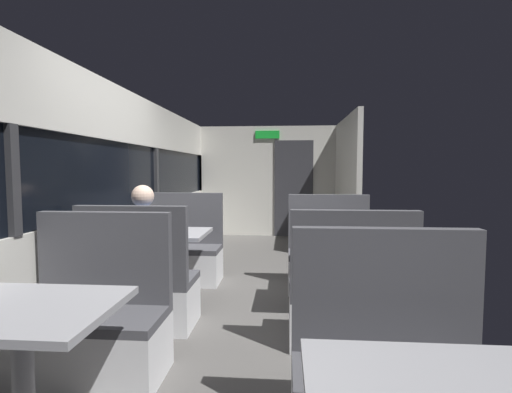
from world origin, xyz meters
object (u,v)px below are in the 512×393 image
dining_table_mid_window (165,241)px  bench_mid_window_facing_entry (183,255)px  dining_table_near_window (21,326)px  bench_near_window_facing_entry (95,328)px  bench_rear_aisle_facing_entry (329,262)px  bench_mid_window_facing_end (140,291)px  dining_table_rear_aisle (338,248)px  seated_passenger (143,265)px  bench_rear_aisle_facing_end (350,304)px  bench_front_aisle_facing_entry (391,393)px

dining_table_mid_window → bench_mid_window_facing_entry: bench_mid_window_facing_entry is taller
dining_table_near_window → bench_near_window_facing_entry: size_ratio=0.82×
bench_rear_aisle_facing_entry → bench_mid_window_facing_end: bearing=-146.2°
bench_mid_window_facing_end → dining_table_near_window: bearing=-90.0°
bench_near_window_facing_entry → dining_table_mid_window: 1.53m
bench_near_window_facing_entry → dining_table_rear_aisle: (1.79, 1.29, 0.31)m
dining_table_mid_window → bench_mid_window_facing_entry: 0.77m
dining_table_near_window → dining_table_rear_aisle: same height
seated_passenger → bench_near_window_facing_entry: bearing=-90.0°
dining_table_mid_window → dining_table_rear_aisle: (1.79, -0.20, 0.00)m
bench_mid_window_facing_end → seated_passenger: size_ratio=0.87×
dining_table_near_window → dining_table_mid_window: 2.19m
bench_mid_window_facing_end → dining_table_rear_aisle: size_ratio=1.22×
bench_mid_window_facing_entry → dining_table_rear_aisle: bearing=-26.7°
dining_table_near_window → dining_table_rear_aisle: bearing=48.1°
dining_table_near_window → seated_passenger: 1.57m
dining_table_rear_aisle → bench_rear_aisle_facing_end: 0.77m
seated_passenger → bench_mid_window_facing_end: bearing=-90.0°
bench_rear_aisle_facing_entry → dining_table_mid_window: bearing=-164.4°
bench_front_aisle_facing_entry → seated_passenger: size_ratio=0.87×
dining_table_mid_window → bench_mid_window_facing_entry: size_ratio=0.82×
bench_rear_aisle_facing_end → seated_passenger: (-1.79, 0.27, 0.21)m
bench_mid_window_facing_end → bench_mid_window_facing_entry: same height
bench_near_window_facing_entry → bench_rear_aisle_facing_entry: 2.68m
bench_rear_aisle_facing_entry → dining_table_near_window: bearing=-123.6°
bench_mid_window_facing_end → bench_rear_aisle_facing_end: size_ratio=1.00×
dining_table_near_window → bench_rear_aisle_facing_entry: bearing=56.4°
dining_table_near_window → dining_table_mid_window: size_ratio=1.00×
bench_near_window_facing_entry → bench_mid_window_facing_end: same height
seated_passenger → dining_table_near_window: bearing=-90.0°
dining_table_mid_window → bench_rear_aisle_facing_entry: (1.79, 0.50, -0.31)m
bench_near_window_facing_entry → bench_rear_aisle_facing_end: (1.79, 0.59, 0.00)m
bench_front_aisle_facing_entry → bench_rear_aisle_facing_entry: size_ratio=1.00×
dining_table_near_window → bench_front_aisle_facing_entry: bench_front_aisle_facing_entry is taller
bench_near_window_facing_entry → bench_mid_window_facing_end: 0.79m
bench_mid_window_facing_entry → bench_rear_aisle_facing_end: same height
dining_table_mid_window → bench_rear_aisle_facing_entry: bearing=15.6°
bench_mid_window_facing_end → dining_table_mid_window: bearing=90.0°
bench_mid_window_facing_entry → dining_table_rear_aisle: (1.79, -0.90, 0.31)m
bench_front_aisle_facing_entry → bench_rear_aisle_facing_entry: (0.00, 2.59, 0.00)m
dining_table_near_window → bench_mid_window_facing_entry: size_ratio=0.82×
dining_table_near_window → bench_front_aisle_facing_entry: 1.82m
bench_front_aisle_facing_entry → dining_table_rear_aisle: size_ratio=1.22×
bench_mid_window_facing_end → bench_near_window_facing_entry: bearing=-90.0°
dining_table_mid_window → seated_passenger: bearing=-90.0°
bench_mid_window_facing_entry → bench_rear_aisle_facing_entry: same height
bench_mid_window_facing_end → seated_passenger: 0.22m
seated_passenger → bench_front_aisle_facing_entry: bearing=-39.3°
dining_table_mid_window → bench_mid_window_facing_end: size_ratio=0.82×
dining_table_near_window → bench_rear_aisle_facing_end: bearing=35.9°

